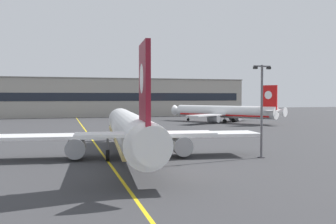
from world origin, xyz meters
TOP-DOWN VIEW (x-y plane):
  - ground_plane at (0.00, 0.00)m, footprint 400.00×400.00m
  - taxiway_centreline at (0.00, 30.00)m, footprint 9.00×179.80m
  - airliner_foreground at (1.95, 13.83)m, footprint 32.35×41.46m
  - airliner_background at (41.03, 69.98)m, footprint 26.03×32.32m
  - apron_lamp_post at (17.07, 9.40)m, footprint 2.24×0.90m
  - terminal_building at (10.50, 114.53)m, footprint 112.82×12.40m

SIDE VIEW (x-z plane):
  - ground_plane at x=0.00m, z-range 0.00..0.00m
  - taxiway_centreline at x=0.00m, z-range 0.00..0.01m
  - airliner_background at x=41.03m, z-range -2.14..8.03m
  - airliner_foreground at x=1.95m, z-range -2.46..9.19m
  - apron_lamp_post at x=17.07m, z-range 0.29..11.34m
  - terminal_building at x=10.50m, z-range 0.01..13.85m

